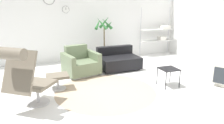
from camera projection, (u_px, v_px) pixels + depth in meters
ground_plane at (107, 89)px, 5.02m from camera, size 12.00×12.00×0.00m
wall_back at (79, 19)px, 7.20m from camera, size 12.00×0.09×2.80m
round_rug at (106, 91)px, 4.91m from camera, size 2.26×2.26×0.01m
lounge_chair at (24, 73)px, 3.85m from camera, size 1.03×1.11×1.24m
ottoman at (57, 78)px, 4.97m from camera, size 0.49×0.41×0.34m
armchair_red at (81, 64)px, 5.98m from camera, size 1.02×0.96×0.78m
couch_low at (118, 61)px, 6.53m from camera, size 1.16×0.91×0.63m
side_table at (169, 70)px, 5.12m from camera, size 0.41×0.41×0.44m
potted_plant at (104, 43)px, 7.18m from camera, size 0.60×0.62×1.50m
shelf_unit at (160, 33)px, 8.03m from camera, size 1.24×0.28×1.75m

